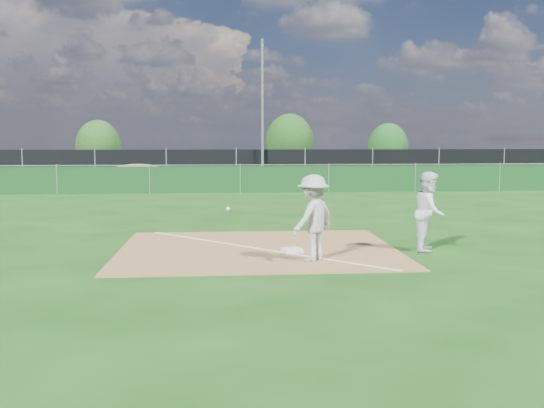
{
  "coord_description": "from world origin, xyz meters",
  "views": [
    {
      "loc": [
        -0.74,
        -12.03,
        2.41
      ],
      "look_at": [
        0.31,
        1.0,
        1.0
      ],
      "focal_mm": 40.0,
      "sensor_mm": 36.0,
      "label": 1
    }
  ],
  "objects_px": {
    "play_at_first": "(313,218)",
    "light_pole": "(262,111)",
    "tree_left": "(98,145)",
    "car_mid": "(198,165)",
    "car_left": "(130,165)",
    "runner": "(429,211)",
    "tree_right": "(388,146)",
    "car_right": "(323,165)",
    "tree_mid": "(290,141)",
    "first_base": "(292,250)"
  },
  "relations": [
    {
      "from": "car_left",
      "to": "car_mid",
      "type": "distance_m",
      "value": 4.29
    },
    {
      "from": "car_mid",
      "to": "tree_mid",
      "type": "relative_size",
      "value": 0.97
    },
    {
      "from": "runner",
      "to": "car_left",
      "type": "height_order",
      "value": "runner"
    },
    {
      "from": "car_left",
      "to": "tree_left",
      "type": "xyz_separation_m",
      "value": [
        -3.09,
        5.66,
        1.17
      ]
    },
    {
      "from": "car_left",
      "to": "tree_right",
      "type": "relative_size",
      "value": 1.24
    },
    {
      "from": "runner",
      "to": "tree_mid",
      "type": "relative_size",
      "value": 0.4
    },
    {
      "from": "light_pole",
      "to": "car_mid",
      "type": "xyz_separation_m",
      "value": [
        -3.89,
        4.64,
        -3.3
      ]
    },
    {
      "from": "first_base",
      "to": "car_mid",
      "type": "xyz_separation_m",
      "value": [
        -3.08,
        26.79,
        0.64
      ]
    },
    {
      "from": "car_mid",
      "to": "tree_mid",
      "type": "xyz_separation_m",
      "value": [
        6.66,
        6.36,
        1.52
      ]
    },
    {
      "from": "light_pole",
      "to": "first_base",
      "type": "distance_m",
      "value": 22.52
    },
    {
      "from": "play_at_first",
      "to": "tree_mid",
      "type": "relative_size",
      "value": 0.54
    },
    {
      "from": "light_pole",
      "to": "car_mid",
      "type": "distance_m",
      "value": 6.89
    },
    {
      "from": "car_right",
      "to": "tree_left",
      "type": "height_order",
      "value": "tree_left"
    },
    {
      "from": "car_right",
      "to": "tree_right",
      "type": "bearing_deg",
      "value": -35.28
    },
    {
      "from": "tree_mid",
      "to": "light_pole",
      "type": "bearing_deg",
      "value": -104.13
    },
    {
      "from": "play_at_first",
      "to": "car_mid",
      "type": "distance_m",
      "value": 27.9
    },
    {
      "from": "tree_right",
      "to": "play_at_first",
      "type": "bearing_deg",
      "value": -107.71
    },
    {
      "from": "light_pole",
      "to": "first_base",
      "type": "height_order",
      "value": "light_pole"
    },
    {
      "from": "first_base",
      "to": "car_right",
      "type": "height_order",
      "value": "car_right"
    },
    {
      "from": "tree_left",
      "to": "tree_mid",
      "type": "bearing_deg",
      "value": 3.68
    },
    {
      "from": "car_mid",
      "to": "car_right",
      "type": "xyz_separation_m",
      "value": [
        8.14,
        -0.09,
        0.04
      ]
    },
    {
      "from": "play_at_first",
      "to": "light_pole",
      "type": "bearing_deg",
      "value": 88.78
    },
    {
      "from": "car_left",
      "to": "car_right",
      "type": "bearing_deg",
      "value": -82.37
    },
    {
      "from": "car_mid",
      "to": "runner",
      "type": "bearing_deg",
      "value": 174.56
    },
    {
      "from": "first_base",
      "to": "tree_left",
      "type": "height_order",
      "value": "tree_left"
    },
    {
      "from": "play_at_first",
      "to": "car_right",
      "type": "distance_m",
      "value": 28.01
    },
    {
      "from": "tree_left",
      "to": "light_pole",
      "type": "bearing_deg",
      "value": -41.88
    },
    {
      "from": "light_pole",
      "to": "runner",
      "type": "xyz_separation_m",
      "value": [
        2.17,
        -22.12,
        -3.14
      ]
    },
    {
      "from": "play_at_first",
      "to": "tree_mid",
      "type": "height_order",
      "value": "tree_mid"
    },
    {
      "from": "car_mid",
      "to": "car_right",
      "type": "relative_size",
      "value": 0.84
    },
    {
      "from": "car_mid",
      "to": "tree_right",
      "type": "relative_size",
      "value": 1.16
    },
    {
      "from": "light_pole",
      "to": "tree_right",
      "type": "height_order",
      "value": "light_pole"
    },
    {
      "from": "light_pole",
      "to": "car_left",
      "type": "xyz_separation_m",
      "value": [
        -8.17,
        4.43,
        -3.23
      ]
    },
    {
      "from": "runner",
      "to": "tree_left",
      "type": "xyz_separation_m",
      "value": [
        -13.43,
        32.21,
        1.08
      ]
    },
    {
      "from": "runner",
      "to": "car_mid",
      "type": "distance_m",
      "value": 27.43
    },
    {
      "from": "runner",
      "to": "car_left",
      "type": "relative_size",
      "value": 0.39
    },
    {
      "from": "tree_left",
      "to": "runner",
      "type": "bearing_deg",
      "value": -67.36
    },
    {
      "from": "first_base",
      "to": "tree_right",
      "type": "height_order",
      "value": "tree_right"
    },
    {
      "from": "first_base",
      "to": "runner",
      "type": "xyz_separation_m",
      "value": [
        2.98,
        0.04,
        0.8
      ]
    },
    {
      "from": "car_mid",
      "to": "car_left",
      "type": "bearing_deg",
      "value": 74.55
    },
    {
      "from": "tree_mid",
      "to": "play_at_first",
      "type": "bearing_deg",
      "value": -95.47
    },
    {
      "from": "runner",
      "to": "tree_left",
      "type": "relative_size",
      "value": 0.46
    },
    {
      "from": "car_right",
      "to": "tree_right",
      "type": "distance_m",
      "value": 8.45
    },
    {
      "from": "car_right",
      "to": "tree_mid",
      "type": "xyz_separation_m",
      "value": [
        -1.48,
        6.45,
        1.48
      ]
    },
    {
      "from": "play_at_first",
      "to": "runner",
      "type": "distance_m",
      "value": 2.83
    },
    {
      "from": "first_base",
      "to": "play_at_first",
      "type": "relative_size",
      "value": 0.17
    },
    {
      "from": "car_left",
      "to": "car_mid",
      "type": "relative_size",
      "value": 1.07
    },
    {
      "from": "car_left",
      "to": "car_right",
      "type": "distance_m",
      "value": 12.42
    },
    {
      "from": "tree_left",
      "to": "tree_mid",
      "type": "xyz_separation_m",
      "value": [
        14.03,
        0.9,
        0.27
      ]
    },
    {
      "from": "light_pole",
      "to": "car_right",
      "type": "height_order",
      "value": "light_pole"
    }
  ]
}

